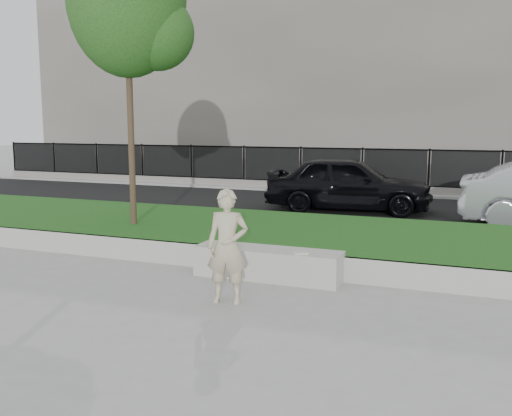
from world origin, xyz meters
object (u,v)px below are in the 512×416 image
at_px(book, 300,253).
at_px(young_tree, 132,5).
at_px(car_dark, 348,184).
at_px(man, 227,247).
at_px(stone_bench, 268,264).

relative_size(book, young_tree, 0.04).
bearing_deg(car_dark, young_tree, 144.22).
xyz_separation_m(book, young_tree, (-4.03, 1.75, 4.23)).
xyz_separation_m(man, young_tree, (-3.36, 2.94, 3.94)).
bearing_deg(man, car_dark, 79.41).
bearing_deg(stone_bench, car_dark, 92.38).
xyz_separation_m(stone_bench, book, (0.58, -0.15, 0.25)).
xyz_separation_m(book, car_dark, (-0.88, 7.28, 0.31)).
bearing_deg(man, young_tree, 126.79).
distance_m(man, car_dark, 8.48).
xyz_separation_m(stone_bench, young_tree, (-3.45, 1.60, 4.49)).
bearing_deg(book, stone_bench, 129.19).
bearing_deg(young_tree, car_dark, 60.34).
height_order(man, young_tree, young_tree).
distance_m(stone_bench, man, 1.46).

